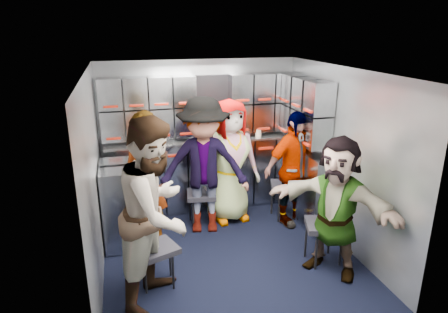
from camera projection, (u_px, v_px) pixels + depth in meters
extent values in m
plane|color=black|center=(227.00, 251.00, 4.71)|extent=(3.00, 3.00, 0.00)
cube|color=#8F959C|center=(200.00, 134.00, 5.76)|extent=(2.80, 0.04, 2.10)
cube|color=#8F959C|center=(94.00, 180.00, 4.04)|extent=(0.04, 3.00, 2.10)
cube|color=#8F959C|center=(341.00, 157.00, 4.73)|extent=(0.04, 3.00, 2.10)
cube|color=silver|center=(227.00, 71.00, 4.06)|extent=(2.80, 3.00, 0.02)
cube|color=#979DA6|center=(203.00, 174.00, 5.74)|extent=(2.68, 0.38, 0.99)
cube|color=#979DA6|center=(119.00, 204.00, 4.78)|extent=(0.38, 0.76, 0.99)
cube|color=#B7BABF|center=(203.00, 140.00, 5.58)|extent=(2.68, 0.42, 0.03)
cube|color=#979DA6|center=(201.00, 105.00, 5.49)|extent=(2.68, 0.28, 0.82)
cube|color=#979DA6|center=(306.00, 110.00, 5.19)|extent=(0.28, 1.00, 0.82)
cube|color=#979DA6|center=(304.00, 183.00, 5.41)|extent=(0.28, 1.20, 1.00)
cube|color=#9B190A|center=(206.00, 153.00, 5.44)|extent=(2.60, 0.02, 0.03)
cube|color=black|center=(157.00, 249.00, 3.99)|extent=(0.47, 0.46, 0.06)
cylinder|color=black|center=(145.00, 276.00, 3.92)|extent=(0.02, 0.02, 0.39)
cylinder|color=black|center=(173.00, 272.00, 3.98)|extent=(0.02, 0.02, 0.39)
cylinder|color=black|center=(144.00, 263.00, 4.13)|extent=(0.02, 0.02, 0.39)
cylinder|color=black|center=(170.00, 259.00, 4.20)|extent=(0.02, 0.02, 0.39)
cube|color=black|center=(201.00, 195.00, 5.26)|extent=(0.43, 0.41, 0.06)
cylinder|color=black|center=(193.00, 215.00, 5.19)|extent=(0.02, 0.02, 0.39)
cylinder|color=black|center=(214.00, 212.00, 5.26)|extent=(0.02, 0.02, 0.39)
cylinder|color=black|center=(190.00, 207.00, 5.41)|extent=(0.02, 0.02, 0.39)
cylinder|color=black|center=(210.00, 205.00, 5.47)|extent=(0.02, 0.02, 0.39)
cube|color=black|center=(226.00, 182.00, 5.56)|extent=(0.50, 0.48, 0.07)
cylinder|color=black|center=(218.00, 203.00, 5.48)|extent=(0.03, 0.03, 0.44)
cylinder|color=black|center=(239.00, 201.00, 5.55)|extent=(0.03, 0.03, 0.44)
cylinder|color=black|center=(213.00, 196.00, 5.71)|extent=(0.03, 0.03, 0.44)
cylinder|color=black|center=(234.00, 193.00, 5.79)|extent=(0.03, 0.03, 0.44)
cube|color=black|center=(286.00, 186.00, 5.43)|extent=(0.51, 0.49, 0.06)
cylinder|color=black|center=(279.00, 207.00, 5.35)|extent=(0.03, 0.03, 0.43)
cylinder|color=black|center=(300.00, 205.00, 5.43)|extent=(0.03, 0.03, 0.43)
cylinder|color=black|center=(272.00, 200.00, 5.59)|extent=(0.03, 0.03, 0.43)
cylinder|color=black|center=(292.00, 197.00, 5.66)|extent=(0.03, 0.03, 0.43)
cube|color=black|center=(325.00, 226.00, 4.38)|extent=(0.50, 0.49, 0.06)
cylinder|color=black|center=(316.00, 252.00, 4.30)|extent=(0.03, 0.03, 0.42)
cylinder|color=black|center=(341.00, 248.00, 4.38)|extent=(0.03, 0.03, 0.42)
cylinder|color=black|center=(306.00, 240.00, 4.54)|extent=(0.03, 0.03, 0.42)
cylinder|color=black|center=(329.00, 237.00, 4.61)|extent=(0.03, 0.03, 0.42)
imported|color=black|center=(146.00, 180.00, 4.67)|extent=(0.71, 0.67, 1.63)
imported|color=black|center=(156.00, 212.00, 3.67)|extent=(1.04, 1.11, 1.81)
imported|color=black|center=(204.00, 167.00, 4.96)|extent=(1.23, 0.86, 1.74)
imported|color=black|center=(230.00, 161.00, 5.28)|extent=(0.88, 0.64, 1.66)
imported|color=black|center=(293.00, 169.00, 5.17)|extent=(0.96, 0.61, 1.52)
imported|color=black|center=(336.00, 207.00, 4.12)|extent=(1.24, 1.36, 1.51)
cylinder|color=white|center=(152.00, 134.00, 5.32)|extent=(0.07, 0.07, 0.26)
cylinder|color=white|center=(153.00, 135.00, 5.32)|extent=(0.06, 0.06, 0.23)
cylinder|color=white|center=(237.00, 130.00, 5.61)|extent=(0.07, 0.07, 0.22)
cylinder|color=tan|center=(130.00, 142.00, 5.26)|extent=(0.08, 0.08, 0.10)
cylinder|color=tan|center=(258.00, 133.00, 5.70)|extent=(0.08, 0.08, 0.10)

